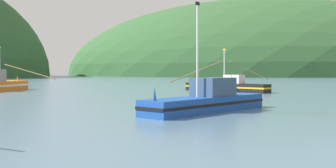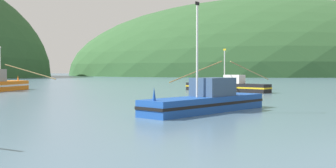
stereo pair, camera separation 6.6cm
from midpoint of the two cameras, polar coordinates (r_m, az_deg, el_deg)
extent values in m
ellipsoid|color=#2D562D|center=(218.95, 13.78, 1.28)|extent=(204.16, 163.33, 75.89)
ellipsoid|color=#386633|center=(250.31, 13.69, 1.36)|extent=(109.48, 87.58, 57.67)
cone|color=orange|center=(55.63, -20.57, 0.84)|extent=(0.26, 0.26, 0.70)
cylinder|color=silver|center=(52.50, -22.76, 2.54)|extent=(0.12, 0.12, 3.99)
cylinder|color=#997F4C|center=(49.30, -19.03, 1.66)|extent=(5.96, 2.75, 1.82)
cube|color=black|center=(47.70, 8.13, -0.47)|extent=(7.52, 10.12, 0.96)
cube|color=gold|center=(47.70, 8.13, -0.41)|extent=(7.59, 10.22, 0.17)
cone|color=black|center=(50.80, 3.49, 0.63)|extent=(0.28, 0.28, 0.70)
cube|color=silver|center=(46.99, 9.29, 0.68)|extent=(2.29, 2.53, 1.00)
cylinder|color=silver|center=(47.78, 7.93, 2.41)|extent=(0.12, 0.12, 3.83)
cube|color=gold|center=(47.84, 7.95, 4.84)|extent=(0.22, 0.32, 0.20)
cylinder|color=#997F4C|center=(43.52, 4.11, 1.83)|extent=(7.37, 4.96, 2.38)
cylinder|color=#997F4C|center=(51.98, 11.51, 1.82)|extent=(7.37, 4.96, 2.38)
cube|color=#19479E|center=(24.39, 5.41, -2.85)|extent=(9.15, 7.29, 0.92)
cube|color=black|center=(24.38, 5.41, -2.74)|extent=(9.24, 7.36, 0.17)
cone|color=#19479E|center=(20.92, -2.01, -1.42)|extent=(0.28, 0.28, 0.70)
cube|color=#334C6B|center=(24.85, 6.33, -0.40)|extent=(3.08, 2.89, 1.12)
cylinder|color=silver|center=(23.61, 4.11, 4.61)|extent=(0.12, 0.12, 5.34)
cube|color=black|center=(23.90, 4.13, 11.31)|extent=(0.31, 0.23, 0.20)
camera|label=1|loc=(0.03, -90.06, 0.00)|focal=43.04mm
camera|label=2|loc=(0.03, 89.94, 0.00)|focal=43.04mm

